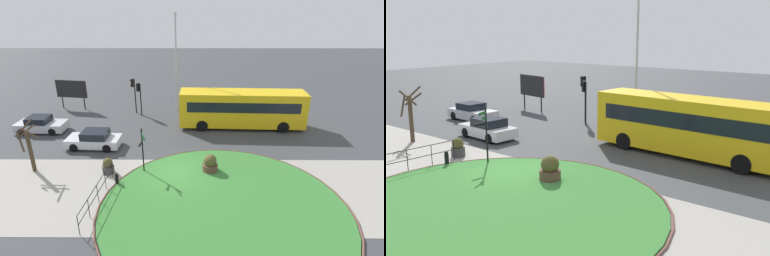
% 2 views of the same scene
% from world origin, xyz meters
% --- Properties ---
extents(ground, '(120.00, 120.00, 0.00)m').
position_xyz_m(ground, '(0.00, 0.00, 0.00)').
color(ground, '#3D3F42').
extents(sidewalk_paving, '(32.00, 7.73, 0.02)m').
position_xyz_m(sidewalk_paving, '(0.00, -2.14, 0.01)').
color(sidewalk_paving, '#9E998E').
rests_on(sidewalk_paving, ground).
extents(grass_island, '(13.42, 13.42, 0.10)m').
position_xyz_m(grass_island, '(2.82, -3.61, 0.05)').
color(grass_island, '#387A33').
rests_on(grass_island, ground).
extents(grass_kerb_ring, '(13.73, 13.73, 0.11)m').
position_xyz_m(grass_kerb_ring, '(2.82, -3.61, 0.06)').
color(grass_kerb_ring, brown).
rests_on(grass_kerb_ring, ground).
extents(signpost_directional, '(0.41, 0.69, 3.11)m').
position_xyz_m(signpost_directional, '(-2.08, 0.03, 1.81)').
color(signpost_directional, black).
rests_on(signpost_directional, ground).
extents(bollard_foreground, '(0.22, 0.22, 0.77)m').
position_xyz_m(bollard_foreground, '(-3.53, -1.40, 0.40)').
color(bollard_foreground, black).
rests_on(bollard_foreground, ground).
extents(railing_grass_edge, '(0.33, 5.26, 1.13)m').
position_xyz_m(railing_grass_edge, '(-4.13, -3.23, 0.73)').
color(railing_grass_edge, black).
rests_on(railing_grass_edge, ground).
extents(bus_yellow, '(10.96, 2.92, 3.27)m').
position_xyz_m(bus_yellow, '(5.43, 8.02, 1.75)').
color(bus_yellow, yellow).
rests_on(bus_yellow, ground).
extents(car_near_lane, '(4.14, 2.02, 1.36)m').
position_xyz_m(car_near_lane, '(-6.47, 3.81, 0.63)').
color(car_near_lane, silver).
rests_on(car_near_lane, ground).
extents(car_far_lane, '(4.19, 2.00, 1.36)m').
position_xyz_m(car_far_lane, '(-12.01, 6.89, 0.63)').
color(car_far_lane, '#B7B7BC').
rests_on(car_far_lane, ground).
extents(traffic_light_near, '(0.48, 0.32, 3.24)m').
position_xyz_m(traffic_light_near, '(-4.12, 10.99, 2.39)').
color(traffic_light_near, black).
rests_on(traffic_light_near, ground).
extents(traffic_light_far, '(0.48, 0.32, 3.51)m').
position_xyz_m(traffic_light_far, '(-4.79, 11.74, 2.58)').
color(traffic_light_far, black).
rests_on(traffic_light_far, ground).
extents(lamppost_tall, '(0.32, 0.32, 9.60)m').
position_xyz_m(lamppost_tall, '(-0.54, 12.28, 5.10)').
color(lamppost_tall, '#B7B7BC').
rests_on(lamppost_tall, ground).
extents(billboard_left, '(3.32, 0.64, 3.07)m').
position_xyz_m(billboard_left, '(-11.44, 12.98, 2.09)').
color(billboard_left, black).
rests_on(billboard_left, ground).
extents(planter_near_signpost, '(0.76, 0.76, 1.08)m').
position_xyz_m(planter_near_signpost, '(-4.40, -0.06, 0.50)').
color(planter_near_signpost, '#383838').
rests_on(planter_near_signpost, ground).
extents(planter_kerbside, '(1.00, 1.00, 1.23)m').
position_xyz_m(planter_kerbside, '(2.26, 0.16, 0.56)').
color(planter_kerbside, brown).
rests_on(planter_kerbside, ground).
extents(street_tree_bare, '(1.54, 1.54, 3.49)m').
position_xyz_m(street_tree_bare, '(-9.42, 0.19, 1.80)').
color(street_tree_bare, '#423323').
rests_on(street_tree_bare, ground).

